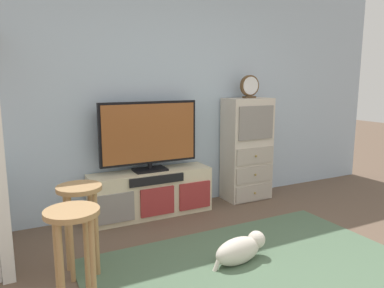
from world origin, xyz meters
The scene contains 9 objects.
back_wall centered at (0.00, 2.46, 1.35)m, with size 6.40×0.12×2.70m, color #A8BCD1.
area_rug centered at (0.00, 0.60, 0.01)m, with size 2.60×1.80×0.01m, color #4C664C.
media_console centered at (-0.30, 2.19, 0.25)m, with size 1.36×0.38×0.51m.
television centered at (-0.30, 2.22, 0.91)m, with size 1.10×0.22×0.76m.
side_cabinet centered at (0.99, 2.20, 0.64)m, with size 0.58×0.38×1.27m.
desk_clock centered at (0.99, 2.19, 1.41)m, with size 0.25×0.08×0.28m.
bar_stool_near centered at (-1.37, 0.75, 0.53)m, with size 0.34×0.34×0.72m.
bar_stool_far centered at (-1.23, 1.27, 0.53)m, with size 0.34×0.34×0.71m.
dog centered at (-0.03, 0.84, 0.12)m, with size 0.54×0.26×0.23m.
Camera 1 is at (-1.69, -1.50, 1.51)m, focal length 34.36 mm.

